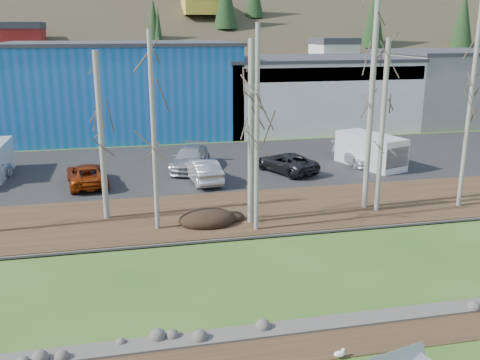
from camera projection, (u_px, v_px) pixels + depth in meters
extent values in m
cube|color=#382616|center=(338.00, 341.00, 16.75)|extent=(80.00, 1.80, 0.03)
cube|color=#382616|center=(248.00, 212.00, 28.38)|extent=(80.00, 7.00, 0.15)
cube|color=black|center=(215.00, 165.00, 38.25)|extent=(80.00, 14.00, 0.14)
cube|color=#0F5EAA|center=(124.00, 90.00, 49.09)|extent=(20.00, 12.00, 8.00)
cube|color=#333338|center=(121.00, 44.00, 47.96)|extent=(20.40, 12.24, 0.30)
cube|color=silver|center=(309.00, 93.00, 53.01)|extent=(18.00, 12.00, 6.50)
cube|color=#333338|center=(311.00, 58.00, 52.08)|extent=(18.36, 12.24, 0.30)
cube|color=navy|center=(333.00, 74.00, 46.82)|extent=(17.64, 0.20, 1.20)
cube|color=slate|center=(454.00, 87.00, 56.24)|extent=(14.00, 12.00, 7.00)
cube|color=#333338|center=(457.00, 52.00, 55.24)|extent=(14.28, 12.24, 0.30)
cube|color=#A2A5A7|center=(397.00, 358.00, 14.81)|extent=(1.96, 0.67, 0.43)
cylinder|color=gold|center=(339.00, 358.00, 15.82)|extent=(0.01, 0.01, 0.10)
cylinder|color=gold|center=(338.00, 357.00, 15.88)|extent=(0.01, 0.01, 0.10)
ellipsoid|color=white|center=(339.00, 354.00, 15.83)|extent=(0.35, 0.19, 0.19)
cube|color=gray|center=(339.00, 353.00, 15.82)|extent=(0.24, 0.16, 0.02)
sphere|color=white|center=(343.00, 350.00, 15.87)|extent=(0.11, 0.11, 0.11)
cone|color=gold|center=(345.00, 349.00, 15.91)|extent=(0.07, 0.05, 0.03)
ellipsoid|color=black|center=(207.00, 218.00, 26.38)|extent=(2.81, 1.99, 0.55)
cylinder|color=#A6A396|center=(101.00, 137.00, 26.14)|extent=(0.28, 0.28, 8.34)
cylinder|color=#A6A396|center=(154.00, 133.00, 24.59)|extent=(0.22, 0.22, 9.30)
cylinder|color=#A6A396|center=(251.00, 134.00, 25.49)|extent=(0.30, 0.30, 8.87)
cylinder|color=#A6A396|center=(257.00, 131.00, 24.42)|extent=(0.21, 0.21, 9.57)
cylinder|color=#A6A396|center=(371.00, 101.00, 27.36)|extent=(0.29, 0.29, 11.45)
cylinder|color=#A6A396|center=(382.00, 128.00, 27.23)|extent=(0.25, 0.25, 8.87)
cylinder|color=#A6A396|center=(471.00, 100.00, 27.59)|extent=(0.23, 0.23, 11.53)
imported|color=#98340B|center=(87.00, 175.00, 32.80)|extent=(2.84, 5.06, 1.34)
imported|color=#989CA0|center=(190.00, 158.00, 36.48)|extent=(3.66, 5.67, 1.53)
imported|color=#A8A8AA|center=(203.00, 170.00, 33.49)|extent=(2.03, 4.63, 1.48)
imported|color=black|center=(286.00, 162.00, 35.82)|extent=(3.96, 5.21, 1.31)
imported|color=silver|center=(355.00, 154.00, 38.28)|extent=(2.38, 4.77, 1.33)
cube|color=white|center=(370.00, 150.00, 37.27)|extent=(3.59, 5.49, 2.22)
cube|color=black|center=(392.00, 156.00, 35.60)|extent=(2.24, 1.63, 1.38)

